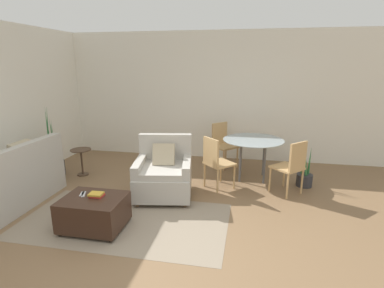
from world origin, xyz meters
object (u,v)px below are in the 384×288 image
Objects in this scene: potted_plant at (54,162)px; dining_chair_near_right at (292,164)px; dining_chair_near_left at (216,160)px; ottoman at (94,212)px; book_stack at (96,195)px; tv_remote_primary at (82,194)px; armchair at (164,174)px; dining_chair_far_left at (222,142)px; dining_table at (253,144)px; tv_remote_secondary at (84,194)px; side_table at (81,157)px; potted_plant_small at (305,177)px.

dining_chair_near_right is at bearing -1.11° from potted_plant.
potted_plant is 3.13m from dining_chair_near_left.
book_stack reaches higher than ottoman.
armchair is at bearing 53.57° from tv_remote_primary.
dining_chair_far_left is at bearing 63.77° from book_stack.
dining_table reaches higher than ottoman.
tv_remote_secondary is at bearing 173.36° from book_stack.
dining_chair_near_right is at bearing 11.82° from armchair.
dining_table is at bearing 135.00° from dining_chair_near_right.
potted_plant reaches higher than side_table.
dining_chair_far_left reaches higher than book_stack.
dining_chair_far_left is (1.38, 2.79, 0.29)m from ottoman.
armchair reaches higher than side_table.
dining_chair_near_left is (-0.61, -0.61, -0.14)m from dining_table.
tv_remote_primary is 2.21m from potted_plant.
tv_remote_primary is at bearing 168.76° from tv_remote_secondary.
potted_plant is at bearing 167.85° from armchair.
dining_chair_near_left is at bearing 180.00° from dining_chair_near_right.
armchair is 0.90m from dining_chair_near_left.
dining_chair_near_right is (2.60, 1.57, 0.29)m from ottoman.
dining_chair_far_left reaches higher than ottoman.
tv_remote_primary is at bearing -136.07° from dining_table.
armchair is 1.76m from dining_table.
potted_plant_small is (0.29, 0.41, -0.35)m from dining_chair_near_right.
armchair is 0.93× the size of dining_table.
dining_chair_near_left is at bearing 28.24° from armchair.
dining_table is at bearing 167.72° from potted_plant_small.
dining_chair_near_left is (2.58, -0.17, 0.16)m from side_table.
ottoman is at bearing -131.38° from dining_chair_near_left.
potted_plant is at bearing -159.93° from dining_chair_far_left.
side_table is 2.79m from dining_chair_far_left.
dining_chair_near_right is 0.62m from potted_plant_small.
tv_remote_primary is 3.04m from dining_table.
dining_chair_far_left is at bearing 59.92° from tv_remote_primary.
side_table is 4.10m from potted_plant_small.
potted_plant is 1.73× the size of potted_plant_small.
dining_chair_near_left is 1.22m from dining_chair_far_left.
potted_plant reaches higher than dining_chair_near_right.
side_table is 0.56× the size of dining_chair_near_left.
dining_table is at bearing 47.36° from book_stack.
potted_plant is (-1.57, 1.58, -0.18)m from tv_remote_secondary.
dining_chair_near_right is at bearing 31.05° from ottoman.
book_stack is at bearing -116.23° from dining_chair_far_left.
potted_plant is at bearing 178.45° from dining_chair_near_left.
dining_chair_near_right reaches higher than ottoman.
tv_remote_secondary is 2.15m from dining_chair_near_left.
ottoman is 4.37× the size of book_stack.
dining_chair_far_left is 1.17× the size of potted_plant_small.
tv_remote_primary is 0.15× the size of dining_chair_far_left.
dining_chair_near_left is 1.22m from dining_chair_near_right.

